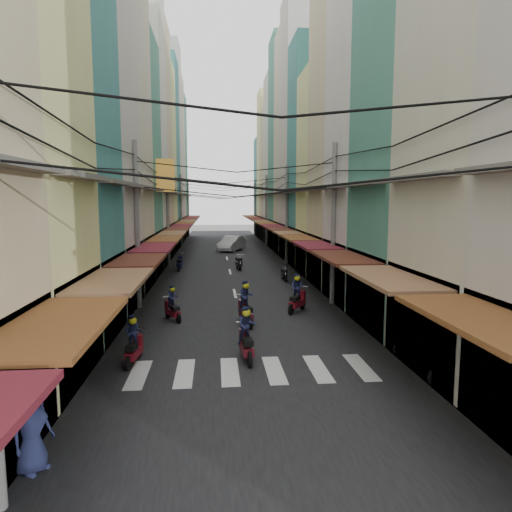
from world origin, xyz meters
TOP-DOWN VIEW (x-y plane):
  - ground at (0.00, 0.00)m, footprint 160.00×160.00m
  - road at (0.00, 20.00)m, footprint 10.00×80.00m
  - sidewalk_left at (-6.50, 20.00)m, footprint 3.00×80.00m
  - sidewalk_right at (6.50, 20.00)m, footprint 3.00×80.00m
  - crosswalk at (-0.00, -6.00)m, footprint 7.55×2.40m
  - building_row_left at (-7.92, 16.56)m, footprint 7.80×67.67m
  - building_row_right at (7.92, 16.45)m, footprint 7.80×68.98m
  - utility_poles at (0.00, 15.01)m, footprint 10.20×66.13m
  - white_car at (0.67, 28.28)m, footprint 5.96×4.10m
  - bicycle at (6.40, -0.54)m, footprint 1.76×0.67m
  - moving_scooters at (-0.43, 2.28)m, footprint 7.66×22.04m
  - parked_scooters at (3.11, -3.48)m, footprint 13.20×13.63m
  - pedestrians at (-4.06, 1.48)m, footprint 13.39×25.53m
  - market_umbrella at (6.54, -3.60)m, footprint 2.24×2.24m
  - traffic_sign at (5.28, -5.79)m, footprint 0.10×0.71m

SIDE VIEW (x-z plane):
  - ground at x=0.00m, z-range 0.00..0.00m
  - white_car at x=0.67m, z-range -0.98..0.98m
  - bicycle at x=6.40m, z-range -0.60..0.60m
  - road at x=0.00m, z-range 0.00..0.02m
  - crosswalk at x=0.00m, z-range 0.02..0.03m
  - sidewalk_left at x=-6.50m, z-range 0.00..0.06m
  - sidewalk_right at x=6.50m, z-range 0.00..0.06m
  - parked_scooters at x=3.11m, z-range -0.02..0.99m
  - moving_scooters at x=-0.43m, z-range -0.42..1.50m
  - pedestrians at x=-4.06m, z-range -0.08..2.16m
  - market_umbrella at x=6.54m, z-range 0.90..3.25m
  - traffic_sign at x=5.28m, z-range 0.77..3.99m
  - utility_poles at x=0.00m, z-range 2.49..10.69m
  - building_row_right at x=7.92m, z-range -1.89..20.71m
  - building_row_left at x=-7.92m, z-range -2.07..21.63m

